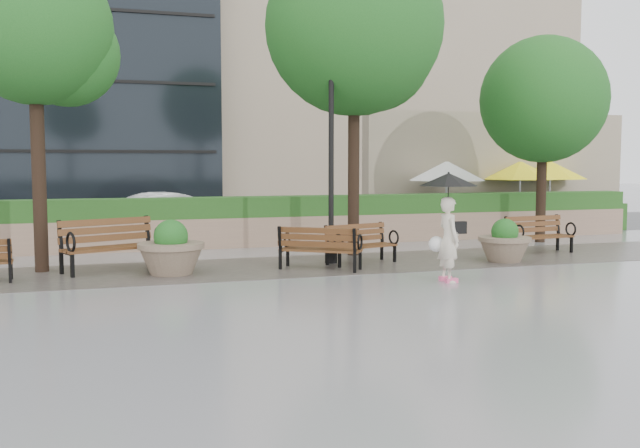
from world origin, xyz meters
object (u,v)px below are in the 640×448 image
object	(u,v)px
bench_2	(320,257)
bench_3	(361,252)
planter_right	(505,245)
bench_4	(539,243)
pedestrian	(448,216)
planter_left	(171,253)
car_right	(175,214)
lamppost	(331,177)
bench_1	(112,256)

from	to	relation	value
bench_2	bench_3	world-z (taller)	bench_2
planter_right	bench_4	bearing A→B (deg)	31.79
planter_right	pedestrian	world-z (taller)	pedestrian
planter_left	planter_right	size ratio (longest dim) A/B	1.13
bench_2	car_right	distance (m)	8.24
planter_left	planter_right	xyz separation A→B (m)	(7.50, -0.46, -0.05)
car_right	pedestrian	bearing A→B (deg)	-171.89
planter_right	bench_3	bearing A→B (deg)	167.90
lamppost	car_right	bearing A→B (deg)	110.81
bench_3	planter_left	size ratio (longest dim) A/B	1.31
bench_4	car_right	world-z (taller)	car_right
lamppost	bench_3	bearing A→B (deg)	-25.65
planter_right	pedestrian	size ratio (longest dim) A/B	0.57
planter_right	car_right	world-z (taller)	car_right
bench_1	planter_right	bearing A→B (deg)	-31.30
bench_4	lamppost	distance (m)	5.77
pedestrian	bench_3	bearing A→B (deg)	16.49
bench_1	car_right	world-z (taller)	car_right
bench_2	car_right	xyz separation A→B (m)	(-2.15, 7.94, 0.40)
bench_1	bench_4	distance (m)	10.28
bench_2	bench_4	distance (m)	6.13
car_right	pedestrian	distance (m)	10.87
bench_2	bench_4	world-z (taller)	bench_4
bench_3	planter_right	size ratio (longest dim) A/B	1.48
bench_1	bench_4	world-z (taller)	bench_1
planter_right	car_right	distance (m)	10.41
planter_left	pedestrian	distance (m)	5.60
lamppost	car_right	distance (m)	7.68
bench_2	planter_left	bearing A→B (deg)	28.73
bench_2	bench_3	xyz separation A→B (m)	(1.16, 0.57, -0.01)
bench_2	car_right	bearing A→B (deg)	-40.01
pedestrian	bench_4	bearing A→B (deg)	-52.51
bench_2	planter_right	size ratio (longest dim) A/B	1.51
bench_1	planter_left	world-z (taller)	planter_left
bench_1	bench_2	size ratio (longest dim) A/B	1.22
bench_2	lamppost	world-z (taller)	lamppost
bench_1	bench_3	xyz separation A→B (m)	(5.37, -0.58, -0.06)
bench_4	planter_right	size ratio (longest dim) A/B	1.52
bench_3	bench_4	size ratio (longest dim) A/B	0.97
bench_2	planter_right	world-z (taller)	planter_right
bench_1	car_right	distance (m)	7.11
bench_3	pedestrian	world-z (taller)	pedestrian
bench_4	lamppost	xyz separation A→B (m)	(-5.53, -0.03, 1.67)
lamppost	pedestrian	xyz separation A→B (m)	(1.34, -3.00, -0.68)
planter_left	bench_3	bearing A→B (deg)	3.23
bench_2	car_right	size ratio (longest dim) A/B	0.44
pedestrian	bench_2	bearing A→B (deg)	42.94
lamppost	pedestrian	distance (m)	3.36
bench_2	planter_left	size ratio (longest dim) A/B	1.33
bench_2	bench_3	distance (m)	1.29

